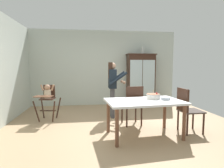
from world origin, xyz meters
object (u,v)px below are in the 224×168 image
Objects in this scene: dining_chair_far_side at (133,103)px; ceramic_vase at (143,51)px; high_chair_with_toddler at (47,96)px; birthday_cake at (153,96)px; adult_person at (113,83)px; dining_chair_right_end at (187,107)px; dining_table at (144,105)px; china_cabinet at (141,79)px; serving_bowl at (166,99)px.

ceramic_vase is at bearing -118.58° from dining_chair_far_side.
birthday_cake is at bearing -20.59° from high_chair_with_toddler.
dining_chair_far_side is (-0.93, -2.32, -1.42)m from ceramic_vase.
ceramic_vase is at bearing 77.41° from birthday_cake.
dining_chair_right_end is at bearing -133.62° from adult_person.
ceramic_vase reaches higher than dining_table.
serving_bowl is at bearing -96.90° from china_cabinet.
adult_person is at bearing 120.67° from serving_bowl.
birthday_cake is at bearing 112.23° from dining_chair_far_side.
birthday_cake is at bearing 83.06° from dining_chair_right_end.
high_chair_with_toddler is 3.39× the size of birthday_cake.
ceramic_vase is at bearing 81.94° from serving_bowl.
adult_person is at bearing -71.80° from dining_chair_far_side.
birthday_cake is (-0.58, -2.85, -0.14)m from china_cabinet.
dining_chair_right_end is at bearing -5.05° from birthday_cake.
high_chair_with_toddler is at bearing 151.54° from birthday_cake.
ceramic_vase is 3.67m from high_chair_with_toddler.
adult_person is (-1.31, -1.51, -1.01)m from ceramic_vase.
serving_bowl is at bearing -147.66° from adult_person.
dining_chair_far_side and dining_chair_right_end have the same top height.
dining_table is at bearing 87.87° from dining_chair_far_side.
serving_bowl is at bearing -98.06° from ceramic_vase.
dining_chair_right_end is (0.09, -2.92, -1.42)m from ceramic_vase.
dining_chair_right_end is at bearing -88.22° from ceramic_vase.
adult_person is (1.74, 0.04, 0.31)m from high_chair_with_toddler.
dining_chair_far_side is at bearing 126.83° from serving_bowl.
dining_chair_right_end reaches higher than dining_table.
dining_table is (0.43, -1.50, -0.32)m from adult_person.
birthday_cake is (0.24, 0.15, 0.15)m from dining_table.
dining_table is 5.66× the size of birthday_cake.
china_cabinet is 1.04m from ceramic_vase.
china_cabinet is 10.33× the size of serving_bowl.
dining_chair_far_side is (-0.87, -2.32, -0.38)m from china_cabinet.
birthday_cake reaches higher than dining_table.
high_chair_with_toddler is at bearing -152.65° from china_cabinet.
birthday_cake is at bearing -101.41° from china_cabinet.
dining_chair_right_end is (0.97, 0.09, -0.09)m from dining_table.
china_cabinet is 1.96× the size of high_chair_with_toddler.
dining_chair_right_end reaches higher than high_chair_with_toddler.
high_chair_with_toddler is 5.28× the size of serving_bowl.
china_cabinet reaches higher than serving_bowl.
dining_chair_far_side is at bearing 94.53° from dining_table.
dining_chair_far_side is at bearing 57.74° from dining_chair_right_end.
dining_table is (-0.88, -3.01, -1.33)m from ceramic_vase.
dining_table is at bearing -162.28° from adult_person.
ceramic_vase reaches higher than dining_chair_far_side.
serving_bowl is (0.89, -1.50, -0.20)m from adult_person.
high_chair_with_toddler is at bearing -153.07° from ceramic_vase.
adult_person is 0.99m from dining_chair_far_side.
dining_chair_right_end is at bearing -87.00° from china_cabinet.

